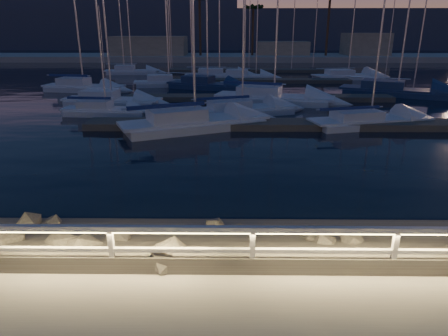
{
  "coord_description": "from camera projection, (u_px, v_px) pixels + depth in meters",
  "views": [
    {
      "loc": [
        -2.51,
        -7.43,
        4.91
      ],
      "look_at": [
        -2.65,
        4.0,
        0.97
      ],
      "focal_mm": 32.0,
      "sensor_mm": 36.0,
      "label": 1
    }
  ],
  "objects": [
    {
      "name": "sailboat_d",
      "position": [
        367.0,
        120.0,
        24.13
      ],
      "size": [
        7.82,
        4.02,
        12.75
      ],
      "rotation": [
        0.0,
        0.0,
        0.26
      ],
      "color": "silver",
      "rests_on": "ground"
    },
    {
      "name": "harbor_water",
      "position": [
        255.0,
        95.0,
        38.43
      ],
      "size": [
        400.0,
        440.0,
        0.6
      ],
      "color": "black",
      "rests_on": "ground"
    },
    {
      "name": "sailboat_g",
      "position": [
        271.0,
        97.0,
        32.03
      ],
      "size": [
        9.7,
        5.23,
        15.88
      ],
      "rotation": [
        0.0,
        0.0,
        -0.29
      ],
      "color": "silver",
      "rests_on": "ground"
    },
    {
      "name": "sailboat_a",
      "position": [
        104.0,
        110.0,
        27.3
      ],
      "size": [
        6.12,
        2.36,
        10.24
      ],
      "rotation": [
        0.0,
        0.0,
        -0.09
      ],
      "color": "silver",
      "rests_on": "ground"
    },
    {
      "name": "sailboat_m",
      "position": [
        131.0,
        71.0,
        53.09
      ],
      "size": [
        7.23,
        2.82,
        12.08
      ],
      "rotation": [
        0.0,
        0.0,
        0.1
      ],
      "color": "silver",
      "rests_on": "ground"
    },
    {
      "name": "sailboat_f",
      "position": [
        110.0,
        100.0,
        30.88
      ],
      "size": [
        7.73,
        3.15,
        12.81
      ],
      "rotation": [
        0.0,
        0.0,
        -0.12
      ],
      "color": "silver",
      "rests_on": "ground"
    },
    {
      "name": "sailboat_i",
      "position": [
        167.0,
        82.0,
        41.58
      ],
      "size": [
        7.41,
        3.27,
        12.28
      ],
      "rotation": [
        0.0,
        0.0,
        0.16
      ],
      "color": "silver",
      "rests_on": "ground"
    },
    {
      "name": "sailboat_j",
      "position": [
        206.0,
        84.0,
        39.84
      ],
      "size": [
        8.4,
        5.22,
        13.92
      ],
      "rotation": [
        0.0,
        0.0,
        -0.39
      ],
      "color": "navy",
      "rests_on": "ground"
    },
    {
      "name": "guard_rail",
      "position": [
        345.0,
        239.0,
        8.35
      ],
      "size": [
        44.11,
        0.12,
        1.06
      ],
      "color": "white",
      "rests_on": "ground"
    },
    {
      "name": "palm_center",
      "position": [
        253.0,
        9.0,
        74.72
      ],
      "size": [
        3.0,
        3.0,
        9.7
      ],
      "color": "brown",
      "rests_on": "ground"
    },
    {
      "name": "floating_docks",
      "position": [
        254.0,
        87.0,
        39.45
      ],
      "size": [
        22.0,
        36.0,
        0.4
      ],
      "color": "#575148",
      "rests_on": "ground"
    },
    {
      "name": "ground",
      "position": [
        345.0,
        271.0,
        8.6
      ],
      "size": [
        400.0,
        400.0,
        0.0
      ],
      "primitive_type": "plane",
      "color": "#A6A296",
      "rests_on": "ground"
    },
    {
      "name": "distant_hills",
      "position": [
        171.0,
        31.0,
        133.68
      ],
      "size": [
        230.0,
        37.5,
        18.0
      ],
      "color": "#333A4E",
      "rests_on": "ground"
    },
    {
      "name": "palm_left",
      "position": [
        199.0,
        1.0,
        73.45
      ],
      "size": [
        3.0,
        3.0,
        11.2
      ],
      "color": "brown",
      "rests_on": "ground"
    },
    {
      "name": "sailboat_h",
      "position": [
        394.0,
        90.0,
        35.74
      ],
      "size": [
        10.01,
        6.59,
        16.58
      ],
      "rotation": [
        0.0,
        0.0,
        -0.44
      ],
      "color": "navy",
      "rests_on": "ground"
    },
    {
      "name": "sailboat_e",
      "position": [
        82.0,
        86.0,
        38.08
      ],
      "size": [
        7.96,
        3.53,
        13.2
      ],
      "rotation": [
        0.0,
        0.0,
        -0.17
      ],
      "color": "silver",
      "rests_on": "ground"
    },
    {
      "name": "sailboat_b",
      "position": [
        191.0,
        122.0,
        23.29
      ],
      "size": [
        8.9,
        5.78,
        14.82
      ],
      "rotation": [
        0.0,
        0.0,
        0.43
      ],
      "color": "silver",
      "rests_on": "ground"
    },
    {
      "name": "sailboat_c",
      "position": [
        239.0,
        109.0,
        27.43
      ],
      "size": [
        7.73,
        4.52,
        12.69
      ],
      "rotation": [
        0.0,
        0.0,
        0.35
      ],
      "color": "silver",
      "rests_on": "ground"
    },
    {
      "name": "sailboat_n",
      "position": [
        243.0,
        76.0,
        47.86
      ],
      "size": [
        7.24,
        2.91,
        12.01
      ],
      "rotation": [
        0.0,
        0.0,
        -0.11
      ],
      "color": "silver",
      "rests_on": "ground"
    },
    {
      "name": "sailboat_k",
      "position": [
        218.0,
        75.0,
        48.44
      ],
      "size": [
        8.3,
        2.62,
        13.99
      ],
      "rotation": [
        0.0,
        0.0,
        -0.01
      ],
      "color": "silver",
      "rests_on": "ground"
    },
    {
      "name": "sailboat_l",
      "position": [
        346.0,
        76.0,
        47.72
      ],
      "size": [
        8.81,
        3.96,
        14.4
      ],
      "rotation": [
        0.0,
        0.0,
        0.17
      ],
      "color": "silver",
      "rests_on": "ground"
    },
    {
      "name": "riprap",
      "position": [
        422.0,
        248.0,
        9.83
      ],
      "size": [
        35.72,
        2.51,
        1.32
      ],
      "color": "#656157",
      "rests_on": "ground"
    },
    {
      "name": "far_shore",
      "position": [
        241.0,
        55.0,
        78.5
      ],
      "size": [
        160.0,
        14.0,
        5.2
      ],
      "color": "#A6A296",
      "rests_on": "ground"
    }
  ]
}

